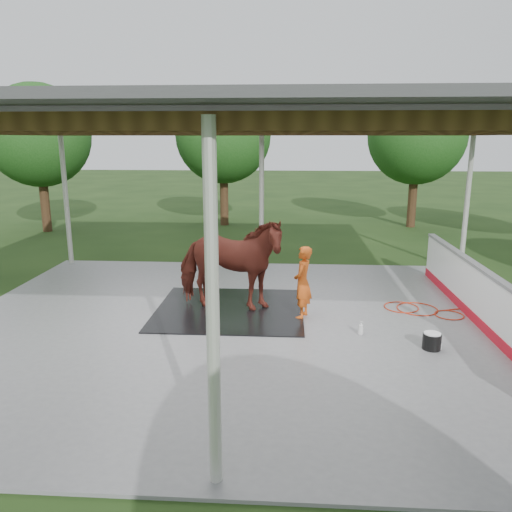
# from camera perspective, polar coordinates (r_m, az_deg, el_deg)

# --- Properties ---
(ground) EXTENTS (100.00, 100.00, 0.00)m
(ground) POSITION_cam_1_polar(r_m,az_deg,el_deg) (10.13, -0.80, -8.04)
(ground) COLOR #1E3814
(concrete_slab) EXTENTS (12.00, 10.00, 0.05)m
(concrete_slab) POSITION_cam_1_polar(r_m,az_deg,el_deg) (10.12, -0.80, -7.91)
(concrete_slab) COLOR slate
(concrete_slab) RESTS_ON ground
(pavilion_structure) EXTENTS (12.60, 10.60, 4.05)m
(pavilion_structure) POSITION_cam_1_polar(r_m,az_deg,el_deg) (9.44, -0.88, 14.99)
(pavilion_structure) COLOR beige
(pavilion_structure) RESTS_ON ground
(dasher_board) EXTENTS (0.16, 8.00, 1.15)m
(dasher_board) POSITION_cam_1_polar(r_m,az_deg,el_deg) (10.63, 24.85, -4.90)
(dasher_board) COLOR red
(dasher_board) RESTS_ON concrete_slab
(tree_belt) EXTENTS (28.00, 28.00, 5.80)m
(tree_belt) POSITION_cam_1_polar(r_m,az_deg,el_deg) (10.32, 1.24, 13.86)
(tree_belt) COLOR #382314
(tree_belt) RESTS_ON ground
(rubber_mat) EXTENTS (3.17, 2.97, 0.02)m
(rubber_mat) POSITION_cam_1_polar(r_m,az_deg,el_deg) (10.93, -3.01, -6.08)
(rubber_mat) COLOR black
(rubber_mat) RESTS_ON concrete_slab
(horse) EXTENTS (2.53, 1.44, 2.02)m
(horse) POSITION_cam_1_polar(r_m,az_deg,el_deg) (10.64, -3.08, -0.88)
(horse) COLOR maroon
(horse) RESTS_ON rubber_mat
(handler) EXTENTS (0.50, 0.63, 1.51)m
(handler) POSITION_cam_1_polar(r_m,az_deg,el_deg) (10.29, 5.35, -3.02)
(handler) COLOR #D45216
(handler) RESTS_ON concrete_slab
(wash_bucket) EXTENTS (0.32, 0.32, 0.30)m
(wash_bucket) POSITION_cam_1_polar(r_m,az_deg,el_deg) (9.45, 19.46, -9.12)
(wash_bucket) COLOR black
(wash_bucket) RESTS_ON concrete_slab
(soap_bottle_a) EXTENTS (0.15, 0.15, 0.27)m
(soap_bottle_a) POSITION_cam_1_polar(r_m,az_deg,el_deg) (9.76, 11.89, -8.04)
(soap_bottle_a) COLOR silver
(soap_bottle_a) RESTS_ON concrete_slab
(soap_bottle_b) EXTENTS (0.11, 0.11, 0.20)m
(soap_bottle_b) POSITION_cam_1_polar(r_m,az_deg,el_deg) (9.51, 20.18, -9.37)
(soap_bottle_b) COLOR #338CD8
(soap_bottle_b) RESTS_ON concrete_slab
(hose_coil) EXTENTS (2.33, 1.12, 0.02)m
(hose_coil) POSITION_cam_1_polar(r_m,az_deg,el_deg) (11.46, 18.15, -5.83)
(hose_coil) COLOR #B3260C
(hose_coil) RESTS_ON concrete_slab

